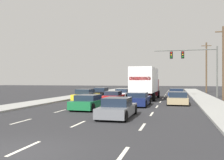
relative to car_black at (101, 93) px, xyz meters
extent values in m
plane|color=#2B2B2D|center=(5.01, -1.89, -0.58)|extent=(140.00, 140.00, 0.00)
cube|color=#9E9E99|center=(13.39, -6.89, -0.51)|extent=(2.86, 80.00, 0.14)
cube|color=#9E9E99|center=(-3.37, -6.89, -0.51)|extent=(2.86, 80.00, 0.14)
cube|color=silver|center=(1.61, -21.33, -0.57)|extent=(0.14, 2.00, 0.01)
cube|color=silver|center=(1.61, -16.33, -0.57)|extent=(0.14, 2.00, 0.01)
cube|color=silver|center=(1.61, -11.33, -0.57)|extent=(0.14, 2.00, 0.01)
cube|color=silver|center=(1.61, -6.33, -0.57)|extent=(0.14, 2.00, 0.01)
cube|color=silver|center=(1.61, -1.33, -0.57)|extent=(0.14, 2.00, 0.01)
cube|color=silver|center=(1.61, 3.67, -0.57)|extent=(0.14, 2.00, 0.01)
cube|color=silver|center=(1.61, 8.67, -0.57)|extent=(0.14, 2.00, 0.01)
cube|color=silver|center=(1.61, 13.67, -0.57)|extent=(0.14, 2.00, 0.01)
cube|color=silver|center=(1.61, 18.67, -0.57)|extent=(0.14, 2.00, 0.01)
cube|color=silver|center=(1.61, 23.67, -0.57)|extent=(0.14, 2.00, 0.01)
cube|color=silver|center=(5.01, -26.33, -0.57)|extent=(0.14, 2.00, 0.01)
cube|color=silver|center=(5.01, -21.33, -0.57)|extent=(0.14, 2.00, 0.01)
cube|color=silver|center=(5.01, -16.33, -0.57)|extent=(0.14, 2.00, 0.01)
cube|color=silver|center=(5.01, -11.33, -0.57)|extent=(0.14, 2.00, 0.01)
cube|color=silver|center=(5.01, -6.33, -0.57)|extent=(0.14, 2.00, 0.01)
cube|color=silver|center=(5.01, -1.33, -0.57)|extent=(0.14, 2.00, 0.01)
cube|color=silver|center=(5.01, 3.67, -0.57)|extent=(0.14, 2.00, 0.01)
cube|color=silver|center=(5.01, 8.67, -0.57)|extent=(0.14, 2.00, 0.01)
cube|color=silver|center=(5.01, 13.67, -0.57)|extent=(0.14, 2.00, 0.01)
cube|color=silver|center=(5.01, 18.67, -0.57)|extent=(0.14, 2.00, 0.01)
cube|color=silver|center=(5.01, 23.67, -0.57)|extent=(0.14, 2.00, 0.01)
cube|color=silver|center=(8.41, -26.33, -0.57)|extent=(0.14, 2.00, 0.01)
cube|color=silver|center=(8.41, -21.33, -0.57)|extent=(0.14, 2.00, 0.01)
cube|color=silver|center=(8.41, -16.33, -0.57)|extent=(0.14, 2.00, 0.01)
cube|color=silver|center=(8.41, -11.33, -0.57)|extent=(0.14, 2.00, 0.01)
cube|color=silver|center=(8.41, -6.33, -0.57)|extent=(0.14, 2.00, 0.01)
cube|color=silver|center=(8.41, -1.33, -0.57)|extent=(0.14, 2.00, 0.01)
cube|color=silver|center=(8.41, 3.67, -0.57)|extent=(0.14, 2.00, 0.01)
cube|color=silver|center=(8.41, 8.67, -0.57)|extent=(0.14, 2.00, 0.01)
cube|color=silver|center=(8.41, 13.67, -0.57)|extent=(0.14, 2.00, 0.01)
cube|color=silver|center=(8.41, 18.67, -0.57)|extent=(0.14, 2.00, 0.01)
cube|color=silver|center=(8.41, 23.67, -0.57)|extent=(0.14, 2.00, 0.01)
cube|color=black|center=(0.00, 0.01, -0.13)|extent=(1.73, 4.52, 0.62)
cube|color=#192333|center=(0.00, -0.03, 0.43)|extent=(1.51, 2.14, 0.50)
cylinder|color=black|center=(-0.78, 1.72, -0.26)|extent=(0.22, 0.64, 0.64)
cylinder|color=black|center=(0.80, 1.71, -0.26)|extent=(0.22, 0.64, 0.64)
cylinder|color=black|center=(-0.80, -1.69, -0.26)|extent=(0.22, 0.64, 0.64)
cylinder|color=black|center=(0.78, -1.70, -0.26)|extent=(0.22, 0.64, 0.64)
cube|color=yellow|center=(0.14, -6.48, -0.13)|extent=(1.98, 4.46, 0.62)
cube|color=#192333|center=(0.13, -6.83, 0.46)|extent=(1.69, 2.00, 0.55)
cylinder|color=black|center=(-0.69, -4.81, -0.26)|extent=(0.24, 0.65, 0.64)
cylinder|color=black|center=(1.05, -4.85, -0.26)|extent=(0.24, 0.65, 0.64)
cylinder|color=black|center=(-0.78, -8.12, -0.26)|extent=(0.24, 0.65, 0.64)
cylinder|color=black|center=(0.96, -8.16, -0.26)|extent=(0.24, 0.65, 0.64)
cube|color=white|center=(3.30, -1.46, -0.15)|extent=(1.83, 4.48, 0.58)
cube|color=#192333|center=(3.31, -1.42, 0.37)|extent=(1.56, 1.94, 0.46)
cylinder|color=black|center=(2.55, 0.23, -0.26)|extent=(0.24, 0.65, 0.64)
cylinder|color=black|center=(4.15, 0.19, -0.26)|extent=(0.24, 0.65, 0.64)
cylinder|color=black|center=(2.46, -3.10, -0.26)|extent=(0.24, 0.65, 0.64)
cylinder|color=black|center=(4.06, -3.14, -0.26)|extent=(0.24, 0.65, 0.64)
cube|color=red|center=(3.54, -7.52, -0.15)|extent=(1.79, 4.05, 0.58)
cube|color=#192333|center=(3.54, -7.55, 0.35)|extent=(1.54, 1.88, 0.43)
cylinder|color=black|center=(2.76, -6.04, -0.26)|extent=(0.23, 0.64, 0.64)
cylinder|color=black|center=(4.36, -6.07, -0.26)|extent=(0.23, 0.64, 0.64)
cylinder|color=black|center=(2.71, -8.96, -0.26)|extent=(0.23, 0.64, 0.64)
cylinder|color=black|center=(4.31, -8.99, -0.26)|extent=(0.23, 0.64, 0.64)
cube|color=#196B38|center=(3.33, -14.71, -0.13)|extent=(1.98, 4.29, 0.61)
cube|color=#192333|center=(3.32, -14.95, 0.38)|extent=(1.67, 2.02, 0.42)
cylinder|color=black|center=(2.55, -13.12, -0.26)|extent=(0.25, 0.65, 0.64)
cylinder|color=black|center=(4.24, -13.19, -0.26)|extent=(0.25, 0.65, 0.64)
cylinder|color=black|center=(2.42, -16.24, -0.26)|extent=(0.25, 0.65, 0.64)
cylinder|color=black|center=(4.11, -16.30, -0.26)|extent=(0.25, 0.65, 0.64)
cube|color=white|center=(6.48, -4.27, 1.77)|extent=(2.64, 6.84, 2.79)
cube|color=red|center=(6.41, -7.64, 1.91)|extent=(2.25, 0.09, 0.36)
cube|color=maroon|center=(6.58, 0.13, 0.78)|extent=(2.44, 2.06, 2.12)
cylinder|color=black|center=(5.38, 0.16, -0.10)|extent=(0.32, 0.97, 0.96)
cylinder|color=black|center=(7.77, 0.11, -0.10)|extent=(0.32, 0.97, 0.96)
cylinder|color=black|center=(5.25, -5.60, -0.10)|extent=(0.32, 0.97, 0.96)
cylinder|color=black|center=(7.65, -5.65, -0.10)|extent=(0.32, 0.97, 0.96)
cube|color=#141E4C|center=(6.72, -10.94, -0.11)|extent=(1.80, 4.43, 0.66)
cube|color=#192333|center=(6.72, -11.22, 0.43)|extent=(1.58, 2.05, 0.41)
cylinder|color=black|center=(5.91, -9.27, -0.26)|extent=(0.22, 0.64, 0.64)
cylinder|color=black|center=(7.56, -9.28, -0.26)|extent=(0.22, 0.64, 0.64)
cylinder|color=black|center=(5.89, -12.59, -0.26)|extent=(0.22, 0.64, 0.64)
cylinder|color=black|center=(7.54, -12.60, -0.26)|extent=(0.22, 0.64, 0.64)
cube|color=slate|center=(6.47, -18.38, -0.15)|extent=(1.79, 4.50, 0.58)
cube|color=#192333|center=(6.47, -18.47, 0.40)|extent=(1.56, 1.98, 0.51)
cylinder|color=black|center=(5.66, -16.68, -0.26)|extent=(0.22, 0.64, 0.64)
cylinder|color=black|center=(7.30, -16.69, -0.26)|extent=(0.22, 0.64, 0.64)
cylinder|color=black|center=(5.64, -20.06, -0.26)|extent=(0.22, 0.64, 0.64)
cylinder|color=black|center=(7.28, -20.07, -0.26)|extent=(0.22, 0.64, 0.64)
cube|color=#1E389E|center=(10.12, -0.37, -0.11)|extent=(2.02, 4.19, 0.66)
cube|color=#192333|center=(10.12, -0.31, 0.45)|extent=(1.70, 1.83, 0.45)
cylinder|color=black|center=(9.30, 1.17, -0.26)|extent=(0.24, 0.65, 0.64)
cylinder|color=black|center=(11.04, 1.10, -0.26)|extent=(0.24, 0.65, 0.64)
cylinder|color=black|center=(9.19, -1.85, -0.26)|extent=(0.24, 0.65, 0.64)
cylinder|color=black|center=(10.93, -1.92, -0.26)|extent=(0.24, 0.65, 0.64)
cube|color=tan|center=(10.20, -8.58, -0.15)|extent=(1.92, 4.37, 0.57)
cube|color=#192333|center=(10.20, -8.78, 0.38)|extent=(1.67, 2.24, 0.49)
cylinder|color=black|center=(9.35, -6.95, -0.26)|extent=(0.23, 0.64, 0.64)
cylinder|color=black|center=(11.09, -6.97, -0.26)|extent=(0.23, 0.64, 0.64)
cylinder|color=black|center=(9.31, -10.19, -0.26)|extent=(0.23, 0.64, 0.64)
cylinder|color=black|center=(11.05, -10.21, -0.26)|extent=(0.23, 0.64, 0.64)
cylinder|color=#595B56|center=(15.30, 2.33, 2.84)|extent=(0.20, 0.20, 6.84)
cylinder|color=#595B56|center=(11.18, 2.33, 5.82)|extent=(8.25, 0.14, 0.14)
cube|color=black|center=(10.91, 2.33, 5.17)|extent=(0.40, 0.56, 0.95)
sphere|color=red|center=(10.91, 2.02, 5.47)|extent=(0.20, 0.20, 0.20)
sphere|color=orange|center=(10.91, 2.02, 5.17)|extent=(0.20, 0.20, 0.20)
sphere|color=green|center=(10.91, 2.02, 4.87)|extent=(0.20, 0.20, 0.20)
cube|color=black|center=(9.40, 2.33, 5.17)|extent=(0.40, 0.56, 0.95)
sphere|color=red|center=(9.40, 2.02, 5.47)|extent=(0.20, 0.20, 0.20)
sphere|color=orange|center=(9.40, 2.02, 5.17)|extent=(0.20, 0.20, 0.20)
sphere|color=green|center=(9.40, 2.02, 4.87)|extent=(0.20, 0.20, 0.20)
cylinder|color=brown|center=(15.29, -2.45, 3.65)|extent=(0.28, 0.28, 8.46)
cube|color=brown|center=(15.29, -2.45, 7.29)|extent=(1.80, 0.12, 0.12)
cylinder|color=brown|center=(15.44, 16.09, 4.03)|extent=(0.28, 0.28, 9.22)
cube|color=brown|center=(15.44, 16.09, 8.05)|extent=(1.80, 0.12, 0.12)
camera|label=1|loc=(10.03, -34.16, 1.75)|focal=41.43mm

